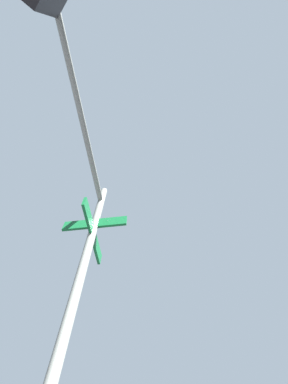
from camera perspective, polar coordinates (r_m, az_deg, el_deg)
traffic_signal_near at (r=3.06m, az=-17.60°, el=6.92°), size 2.69×2.65×5.81m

